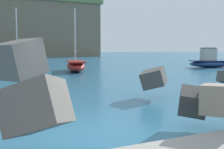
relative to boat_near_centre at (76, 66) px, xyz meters
The scene contains 6 objects.
ground_plane 19.85m from the boat_near_centre, 106.58° to the right, with size 400.00×400.00×0.00m, color #235B7A.
breakwater_jetty 18.68m from the boat_near_centre, 105.93° to the right, with size 30.72×6.57×2.51m.
boat_near_centre is the anchor object (origin of this frame).
boat_mid_centre 16.26m from the boat_near_centre, ahead, with size 5.62×3.83×2.32m.
boat_far_right 9.43m from the boat_near_centre, 116.14° to the left, with size 3.95×5.51×6.92m.
mooring_buoy_inner 13.32m from the boat_near_centre, 108.61° to the left, with size 0.44×0.44×0.44m.
Camera 1 is at (-2.44, -6.35, 2.08)m, focal length 44.37 mm.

